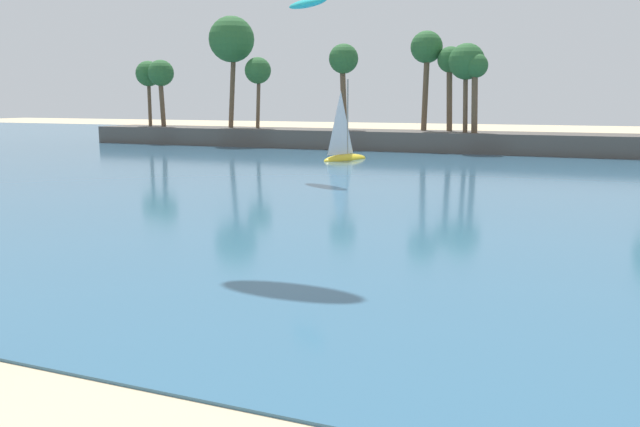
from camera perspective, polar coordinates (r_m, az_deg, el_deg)
sea at (r=55.04m, az=14.48°, el=4.57°), size 220.00×91.96×0.06m
palm_headland at (r=60.79m, az=14.79°, el=8.46°), size 84.20×6.36×13.35m
sailboat_near_shore at (r=51.71m, az=2.10°, el=5.26°), size 2.96×4.72×6.59m
kite_aloft_low_near_shore at (r=40.16m, az=-1.08°, el=17.51°), size 3.69×3.01×0.78m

